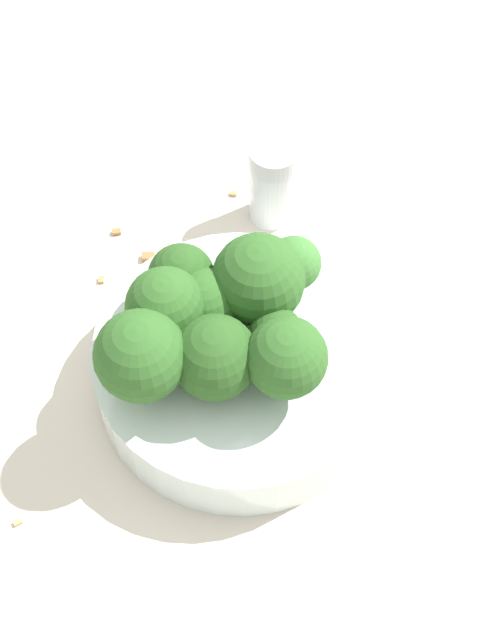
% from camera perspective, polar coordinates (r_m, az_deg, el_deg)
% --- Properties ---
extents(ground_plane, '(3.00, 3.00, 0.00)m').
position_cam_1_polar(ground_plane, '(0.61, 0.00, -4.04)').
color(ground_plane, beige).
extents(bowl, '(0.19, 0.19, 0.04)m').
position_cam_1_polar(bowl, '(0.59, 0.00, -3.00)').
color(bowl, silver).
rests_on(bowl, ground_plane).
extents(broccoli_floret_0, '(0.05, 0.05, 0.06)m').
position_cam_1_polar(broccoli_floret_0, '(0.52, 2.97, -2.48)').
color(broccoli_floret_0, '#7A9E5B').
rests_on(broccoli_floret_0, bowl).
extents(broccoli_floret_1, '(0.04, 0.04, 0.05)m').
position_cam_1_polar(broccoli_floret_1, '(0.57, -3.77, 2.74)').
color(broccoli_floret_1, '#84AD66').
rests_on(broccoli_floret_1, bowl).
extents(broccoli_floret_2, '(0.06, 0.06, 0.07)m').
position_cam_1_polar(broccoli_floret_2, '(0.52, -6.36, -2.37)').
color(broccoli_floret_2, '#7A9E5B').
rests_on(broccoli_floret_2, bowl).
extents(broccoli_floret_3, '(0.06, 0.06, 0.07)m').
position_cam_1_polar(broccoli_floret_3, '(0.56, 1.18, 2.58)').
color(broccoli_floret_3, '#84AD66').
rests_on(broccoli_floret_3, bowl).
extents(broccoli_floret_4, '(0.05, 0.05, 0.05)m').
position_cam_1_polar(broccoli_floret_4, '(0.56, -2.24, 1.00)').
color(broccoli_floret_4, '#7A9E5B').
rests_on(broccoli_floret_4, bowl).
extents(broccoli_floret_5, '(0.05, 0.05, 0.06)m').
position_cam_1_polar(broccoli_floret_5, '(0.53, -1.63, -2.45)').
color(broccoli_floret_5, '#7A9E5B').
rests_on(broccoli_floret_5, bowl).
extents(broccoli_floret_6, '(0.04, 0.04, 0.05)m').
position_cam_1_polar(broccoli_floret_6, '(0.57, 3.46, 3.55)').
color(broccoli_floret_6, '#8EB770').
rests_on(broccoli_floret_6, bowl).
extents(broccoli_floret_7, '(0.05, 0.05, 0.06)m').
position_cam_1_polar(broccoli_floret_7, '(0.54, -4.83, 0.60)').
color(broccoli_floret_7, '#7A9E5B').
rests_on(broccoli_floret_7, bowl).
extents(broccoli_floret_8, '(0.03, 0.03, 0.04)m').
position_cam_1_polar(broccoli_floret_8, '(0.55, 2.30, -1.16)').
color(broccoli_floret_8, '#84AD66').
rests_on(broccoli_floret_8, bowl).
extents(pepper_shaker, '(0.04, 0.04, 0.07)m').
position_cam_1_polar(pepper_shaker, '(0.67, 2.47, 8.71)').
color(pepper_shaker, silver).
rests_on(pepper_shaker, ground_plane).
extents(almond_crumb_0, '(0.01, 0.00, 0.01)m').
position_cam_1_polar(almond_crumb_0, '(0.70, -0.42, 8.15)').
color(almond_crumb_0, '#AD7F4C').
rests_on(almond_crumb_0, ground_plane).
extents(almond_crumb_1, '(0.01, 0.01, 0.01)m').
position_cam_1_polar(almond_crumb_1, '(0.67, -5.90, 4.16)').
color(almond_crumb_1, olive).
rests_on(almond_crumb_1, ground_plane).
extents(almond_crumb_2, '(0.01, 0.01, 0.01)m').
position_cam_1_polar(almond_crumb_2, '(0.68, -7.92, 5.69)').
color(almond_crumb_2, olive).
rests_on(almond_crumb_2, ground_plane).
extents(almond_crumb_3, '(0.01, 0.01, 0.01)m').
position_cam_1_polar(almond_crumb_3, '(0.58, -14.06, -12.41)').
color(almond_crumb_3, tan).
rests_on(almond_crumb_3, ground_plane).
extents(almond_crumb_4, '(0.00, 0.01, 0.01)m').
position_cam_1_polar(almond_crumb_4, '(0.66, -8.90, 2.62)').
color(almond_crumb_4, '#AD7F4C').
rests_on(almond_crumb_4, ground_plane).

